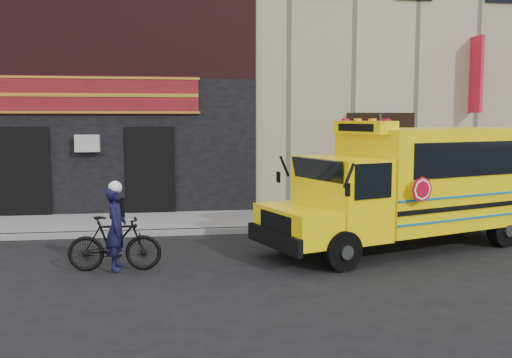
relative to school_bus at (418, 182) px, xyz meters
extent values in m
plane|color=black|center=(-3.08, -0.49, -1.51)|extent=(120.00, 120.00, 0.00)
cube|color=gray|center=(-3.08, 2.11, -1.43)|extent=(40.00, 0.20, 0.15)
cube|color=#625F5B|center=(-3.08, 3.61, -1.43)|extent=(40.00, 3.00, 0.15)
cube|color=tan|center=(-3.08, 10.01, 4.64)|extent=(20.00, 10.00, 12.00)
cube|color=black|center=(-8.08, 5.06, 0.64)|extent=(10.00, 0.30, 4.00)
cube|color=black|center=(-8.08, 5.06, 4.14)|extent=(10.00, 0.28, 3.00)
cube|color=#56120C|center=(-8.08, 4.89, 2.14)|extent=(6.50, 0.12, 1.10)
cube|color=black|center=(-9.88, 4.91, -0.11)|extent=(1.30, 0.10, 2.50)
cube|color=black|center=(-6.28, 4.91, -0.11)|extent=(1.30, 0.10, 2.50)
cube|color=red|center=(3.92, 4.66, 2.84)|extent=(0.10, 0.70, 2.40)
cylinder|color=black|center=(-2.36, -1.83, -1.11)|extent=(0.85, 0.53, 0.80)
cylinder|color=black|center=(-2.99, -0.04, -1.11)|extent=(0.85, 0.53, 0.80)
cylinder|color=black|center=(1.98, -0.30, -1.11)|extent=(0.85, 0.53, 0.80)
cylinder|color=black|center=(1.35, 1.49, -1.11)|extent=(0.85, 0.53, 0.80)
cube|color=yellow|center=(-3.09, -1.08, -0.71)|extent=(1.61, 2.22, 0.70)
cube|color=black|center=(-3.61, -1.27, -0.96)|extent=(0.79, 1.97, 0.35)
cube|color=yellow|center=(-2.06, -0.72, -0.21)|extent=(1.83, 2.38, 1.70)
cube|color=black|center=(-2.60, -0.91, 0.19)|extent=(0.65, 1.72, 0.90)
cube|color=yellow|center=(0.63, 0.23, 0.11)|extent=(4.98, 3.57, 2.25)
cube|color=black|center=(2.78, 0.98, -0.96)|extent=(0.84, 2.12, 0.30)
cube|color=black|center=(1.09, -0.79, 0.59)|extent=(3.69, 1.33, 0.75)
cube|color=yellow|center=(-1.49, -0.52, 1.27)|extent=(1.00, 1.68, 0.28)
cylinder|color=#B70721|center=(-0.64, -1.60, 0.04)|extent=(0.50, 0.20, 0.52)
cylinder|color=#383F3A|center=(0.08, 2.74, 0.04)|extent=(0.07, 0.07, 3.10)
cube|color=red|center=(0.07, 2.66, 1.01)|extent=(0.05, 0.27, 0.39)
cube|color=white|center=(0.07, 2.66, 0.52)|extent=(0.05, 0.27, 0.34)
imported|color=black|center=(-6.76, -1.19, -0.97)|extent=(1.84, 0.62, 1.09)
imported|color=black|center=(-6.71, -1.23, -0.70)|extent=(0.42, 0.61, 1.62)
camera|label=1|loc=(-5.58, -12.40, 1.47)|focal=40.00mm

